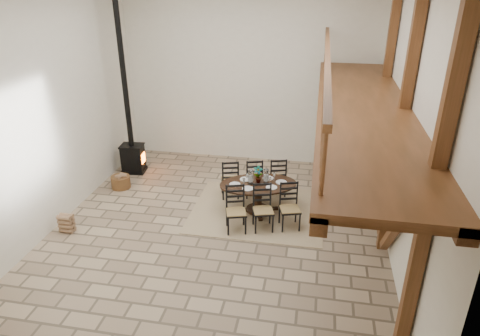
% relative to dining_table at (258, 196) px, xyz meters
% --- Properties ---
extents(ground, '(8.00, 8.00, 0.00)m').
position_rel_dining_table_xyz_m(ground, '(-0.72, -0.95, -0.39)').
color(ground, tan).
rests_on(ground, ground).
extents(room_shell, '(7.02, 8.02, 5.01)m').
position_rel_dining_table_xyz_m(room_shell, '(0.47, -0.95, 2.63)').
color(room_shell, white).
rests_on(room_shell, ground).
extents(rug, '(3.00, 2.50, 0.02)m').
position_rel_dining_table_xyz_m(rug, '(0.00, -0.00, -0.38)').
color(rug, tan).
rests_on(rug, ground).
extents(dining_table, '(2.06, 2.31, 1.12)m').
position_rel_dining_table_xyz_m(dining_table, '(0.00, 0.00, 0.00)').
color(dining_table, black).
rests_on(dining_table, ground).
extents(wood_stove, '(0.65, 0.53, 5.00)m').
position_rel_dining_table_xyz_m(wood_stove, '(-3.68, 1.51, 0.75)').
color(wood_stove, black).
rests_on(wood_stove, ground).
extents(log_basket, '(0.48, 0.48, 0.39)m').
position_rel_dining_table_xyz_m(log_basket, '(-3.63, 0.55, -0.21)').
color(log_basket, brown).
rests_on(log_basket, ground).
extents(log_stack, '(0.31, 0.22, 0.41)m').
position_rel_dining_table_xyz_m(log_stack, '(-3.87, -1.58, -0.18)').
color(log_stack, '#997355').
rests_on(log_stack, ground).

